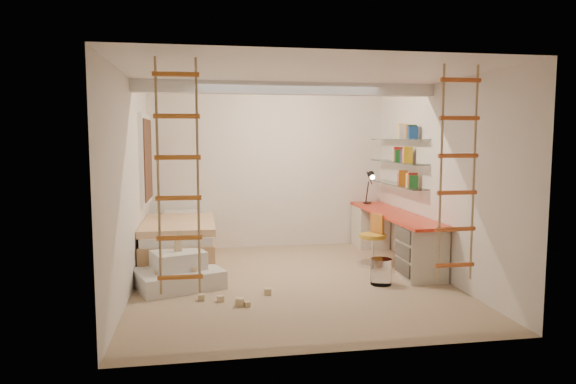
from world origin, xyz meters
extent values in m
plane|color=tan|center=(0.00, 0.00, 0.00)|extent=(4.50, 4.50, 0.00)
cube|color=white|center=(0.00, 0.30, 2.52)|extent=(4.00, 0.18, 0.16)
cube|color=white|center=(-1.97, 1.50, 1.55)|extent=(0.06, 1.15, 1.35)
cube|color=#4C2D1E|center=(-1.93, 1.50, 1.55)|extent=(0.02, 1.00, 1.20)
cylinder|color=white|center=(1.11, -0.31, 0.17)|extent=(0.27, 0.27, 0.33)
cube|color=red|center=(1.72, 0.83, 0.73)|extent=(0.55, 2.80, 0.04)
cube|color=beige|center=(1.72, 1.93, 0.35)|extent=(0.52, 0.55, 0.71)
cube|color=beige|center=(1.72, -0.17, 0.35)|extent=(0.52, 0.55, 0.71)
cube|color=#4C4742|center=(1.45, -0.17, 0.61)|extent=(0.02, 0.50, 0.18)
cube|color=#4C4742|center=(1.45, -0.17, 0.39)|extent=(0.02, 0.50, 0.18)
cube|color=#4C4742|center=(1.45, -0.17, 0.17)|extent=(0.02, 0.50, 0.18)
cube|color=white|center=(1.87, 1.13, 1.15)|extent=(0.25, 1.80, 0.01)
cube|color=white|center=(1.87, 1.13, 1.50)|extent=(0.25, 1.80, 0.01)
cube|color=white|center=(1.87, 1.13, 1.85)|extent=(0.25, 1.80, 0.01)
cube|color=#AD7F51|center=(-1.48, 1.23, 0.23)|extent=(1.00, 2.00, 0.45)
cube|color=white|center=(-1.48, 1.23, 0.51)|extent=(0.95, 1.95, 0.12)
cube|color=orange|center=(-1.48, 1.08, 0.62)|extent=(1.02, 1.60, 0.10)
cube|color=white|center=(-1.48, 2.03, 0.63)|extent=(0.55, 0.35, 0.12)
cylinder|color=black|center=(1.67, 1.98, 0.76)|extent=(0.14, 0.14, 0.02)
cylinder|color=black|center=(1.67, 1.98, 0.95)|extent=(0.02, 0.15, 0.36)
cylinder|color=black|center=(1.67, 1.88, 1.20)|extent=(0.02, 0.27, 0.20)
cone|color=black|center=(1.67, 1.76, 1.25)|extent=(0.12, 0.14, 0.15)
cylinder|color=#FFEABF|center=(1.67, 1.72, 1.22)|extent=(0.08, 0.04, 0.08)
cylinder|color=gold|center=(1.32, 0.65, 0.44)|extent=(0.48, 0.48, 0.06)
cube|color=#B26722|center=(1.40, 0.69, 0.62)|extent=(0.11, 0.30, 0.28)
cylinder|color=silver|center=(1.32, 0.65, 0.24)|extent=(0.06, 0.06, 0.39)
cylinder|color=silver|center=(1.32, 0.65, 0.02)|extent=(0.55, 0.55, 0.05)
cube|color=silver|center=(-1.45, 0.01, 0.11)|extent=(1.21, 1.08, 0.22)
cube|color=silver|center=(-1.45, 0.06, 0.33)|extent=(0.75, 0.68, 0.22)
cube|color=#CCB284|center=(-1.45, 0.06, 0.49)|extent=(0.10, 0.10, 0.08)
cube|color=#CCB284|center=(-1.45, 0.06, 0.56)|extent=(0.09, 0.09, 0.07)
cube|color=#CCB284|center=(-1.45, 0.06, 0.66)|extent=(0.08, 0.08, 0.12)
cube|color=#CCB284|center=(-1.25, -0.13, 0.25)|extent=(0.06, 0.06, 0.06)
cube|color=#CCB284|center=(-1.21, 0.13, 0.25)|extent=(0.06, 0.06, 0.06)
cube|color=#CCB284|center=(-1.69, -0.17, 0.25)|extent=(0.06, 0.06, 0.06)
cube|color=#CCB284|center=(-0.95, -0.67, 0.04)|extent=(0.07, 0.07, 0.07)
cube|color=#CCB284|center=(-0.74, -0.86, 0.04)|extent=(0.07, 0.07, 0.07)
cube|color=#CCB284|center=(-1.17, -0.59, 0.04)|extent=(0.07, 0.07, 0.07)
cube|color=#CCB284|center=(-0.38, -0.51, 0.04)|extent=(0.07, 0.07, 0.07)
cube|color=#CCB284|center=(-0.67, -0.90, 0.04)|extent=(0.07, 0.07, 0.07)
cube|color=#1E722D|center=(1.87, 1.13, 1.27)|extent=(0.14, 0.46, 0.22)
cube|color=red|center=(1.87, 1.13, 1.62)|extent=(0.14, 0.58, 0.22)
cube|color=white|center=(1.87, 1.13, 1.97)|extent=(0.14, 0.46, 0.22)
camera|label=1|loc=(-1.14, -6.44, 1.87)|focal=32.00mm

